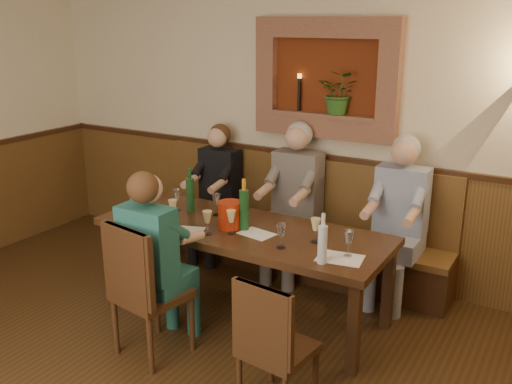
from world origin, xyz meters
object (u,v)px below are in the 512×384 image
person_bench_mid (293,215)px  spittoon_bucket (230,215)px  wine_bottle_green_b (190,194)px  dining_table (242,236)px  person_chair_front (158,277)px  person_bench_left (216,204)px  person_bench_right (396,235)px  water_bottle (322,243)px  chair_near_left (151,316)px  bench (294,239)px  wine_bottle_green_a (244,209)px  chair_near_right (276,371)px

person_bench_mid → spittoon_bucket: (-0.11, -0.89, 0.25)m
person_bench_mid → wine_bottle_green_b: bearing=-131.0°
dining_table → person_chair_front: bearing=-107.0°
person_bench_left → person_bench_right: (1.85, -0.00, 0.04)m
person_bench_right → spittoon_bucket: size_ratio=6.65×
water_bottle → chair_near_left: bearing=-152.8°
bench → person_bench_left: (-0.84, -0.10, 0.24)m
bench → person_bench_mid: 0.30m
person_chair_front → wine_bottle_green_a: person_chair_front is taller
wine_bottle_green_a → chair_near_right: bearing=-49.1°
bench → spittoon_bucket: size_ratio=13.76×
dining_table → wine_bottle_green_b: 0.65m
dining_table → person_bench_right: person_bench_right is taller
chair_near_left → person_bench_right: 2.14m
bench → person_chair_front: 1.76m
person_bench_right → chair_near_right: bearing=-95.8°
dining_table → chair_near_left: bearing=-105.5°
spittoon_bucket → water_bottle: (0.92, -0.26, 0.04)m
chair_near_right → bench: bearing=120.4°
bench → spittoon_bucket: (-0.08, -1.00, 0.53)m
wine_bottle_green_a → water_bottle: size_ratio=1.16×
chair_near_left → water_bottle: bearing=36.9°
chair_near_left → wine_bottle_green_b: 1.21m
chair_near_left → person_bench_left: 1.83m
person_chair_front → person_bench_right: bearing=52.1°
chair_near_right → person_bench_mid: bearing=120.8°
wine_bottle_green_a → person_chair_front: bearing=-110.5°
chair_near_left → chair_near_right: size_ratio=1.14×
chair_near_right → person_bench_right: person_bench_right is taller
chair_near_left → wine_bottle_green_b: wine_bottle_green_b is taller
chair_near_left → chair_near_right: chair_near_left is taller
wine_bottle_green_a → person_bench_left: bearing=135.0°
dining_table → person_bench_right: (1.02, 0.84, -0.07)m
chair_near_left → water_bottle: 1.36m
wine_bottle_green_a → water_bottle: 0.85m
wine_bottle_green_b → person_bench_right: bearing=24.2°
person_bench_left → wine_bottle_green_b: 0.84m
chair_near_right → water_bottle: (0.01, 0.64, 0.63)m
water_bottle → chair_near_right: bearing=-90.5°
person_chair_front → wine_bottle_green_a: size_ratio=3.31×
person_bench_left → water_bottle: (1.68, -1.15, 0.33)m
person_chair_front → wine_bottle_green_a: 0.87m
dining_table → person_bench_right: bearing=39.4°
wine_bottle_green_a → wine_bottle_green_b: wine_bottle_green_a is taller
person_bench_left → wine_bottle_green_b: (0.24, -0.73, 0.34)m
chair_near_right → water_bottle: bearing=96.1°
person_bench_right → water_bottle: person_bench_right is taller
chair_near_right → person_bench_left: size_ratio=0.66×
chair_near_left → person_chair_front: 0.29m
person_bench_mid → wine_bottle_green_a: person_bench_mid is taller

